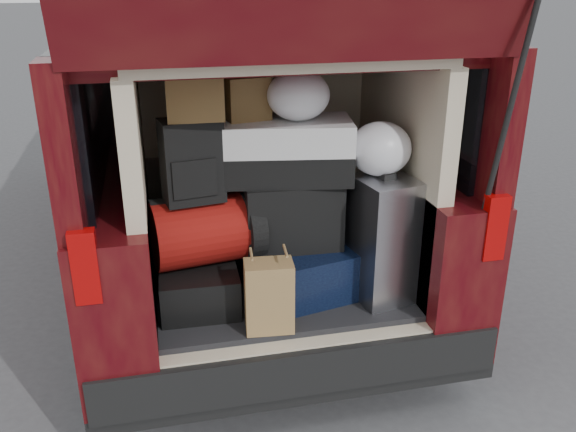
# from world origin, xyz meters

# --- Properties ---
(ground) EXTENTS (80.00, 80.00, 0.00)m
(ground) POSITION_xyz_m (0.00, 0.00, 0.00)
(ground) COLOR #3B3B3E
(ground) RESTS_ON ground
(minivan) EXTENTS (1.90, 5.35, 2.77)m
(minivan) POSITION_xyz_m (0.00, 1.86, 0.91)
(minivan) COLOR black
(minivan) RESTS_ON ground
(load_floor) EXTENTS (1.24, 1.05, 0.55)m
(load_floor) POSITION_xyz_m (0.00, 0.28, 0.28)
(load_floor) COLOR black
(load_floor) RESTS_ON ground
(black_hardshell) EXTENTS (0.38, 0.52, 0.20)m
(black_hardshell) POSITION_xyz_m (-0.41, 0.15, 0.65)
(black_hardshell) COLOR black
(black_hardshell) RESTS_ON load_floor
(navy_hardshell) EXTENTS (0.57, 0.65, 0.25)m
(navy_hardshell) POSITION_xyz_m (0.07, 0.18, 0.67)
(navy_hardshell) COLOR black
(navy_hardshell) RESTS_ON load_floor
(silver_roller) EXTENTS (0.33, 0.45, 0.62)m
(silver_roller) POSITION_xyz_m (0.46, 0.05, 0.86)
(silver_roller) COLOR white
(silver_roller) RESTS_ON load_floor
(kraft_bag) EXTENTS (0.23, 0.16, 0.33)m
(kraft_bag) POSITION_xyz_m (-0.12, -0.18, 0.72)
(kraft_bag) COLOR #A28249
(kraft_bag) RESTS_ON load_floor
(red_duffel) EXTENTS (0.55, 0.40, 0.33)m
(red_duffel) POSITION_xyz_m (-0.36, 0.16, 0.92)
(red_duffel) COLOR maroon
(red_duffel) RESTS_ON black_hardshell
(black_soft_case) EXTENTS (0.47, 0.29, 0.33)m
(black_soft_case) POSITION_xyz_m (0.06, 0.16, 0.97)
(black_soft_case) COLOR black
(black_soft_case) RESTS_ON navy_hardshell
(backpack) EXTENTS (0.29, 0.20, 0.38)m
(backpack) POSITION_xyz_m (-0.40, 0.14, 1.27)
(backpack) COLOR black
(backpack) RESTS_ON red_duffel
(twotone_duffel) EXTENTS (0.69, 0.43, 0.29)m
(twotone_duffel) POSITION_xyz_m (0.03, 0.20, 1.28)
(twotone_duffel) COLOR silver
(twotone_duffel) RESTS_ON black_soft_case
(grocery_sack_lower) EXTENTS (0.25, 0.21, 0.22)m
(grocery_sack_lower) POSITION_xyz_m (-0.38, 0.15, 1.57)
(grocery_sack_lower) COLOR brown
(grocery_sack_lower) RESTS_ON backpack
(grocery_sack_upper) EXTENTS (0.23, 0.20, 0.20)m
(grocery_sack_upper) POSITION_xyz_m (-0.13, 0.26, 1.52)
(grocery_sack_upper) COLOR brown
(grocery_sack_upper) RESTS_ON twotone_duffel
(plastic_bag_center) EXTENTS (0.29, 0.27, 0.23)m
(plastic_bag_center) POSITION_xyz_m (0.10, 0.18, 1.54)
(plastic_bag_center) COLOR white
(plastic_bag_center) RESTS_ON twotone_duffel
(plastic_bag_right) EXTENTS (0.30, 0.28, 0.25)m
(plastic_bag_right) POSITION_xyz_m (0.46, 0.05, 1.29)
(plastic_bag_right) COLOR white
(plastic_bag_right) RESTS_ON silver_roller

